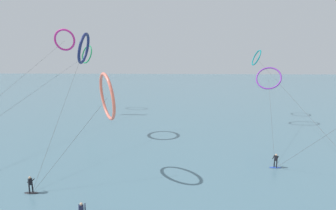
% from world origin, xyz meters
% --- Properties ---
extents(sea_water, '(400.00, 200.00, 0.08)m').
position_xyz_m(sea_water, '(0.00, 106.33, 0.04)').
color(sea_water, slate).
rests_on(sea_water, ground).
extents(surfer_charcoal, '(1.40, 0.72, 1.70)m').
position_xyz_m(surfer_charcoal, '(-12.75, 16.53, 0.82)').
color(surfer_charcoal, black).
rests_on(surfer_charcoal, ground).
extents(surfer_cobalt, '(1.40, 0.73, 1.70)m').
position_xyz_m(surfer_cobalt, '(12.47, 23.28, 0.82)').
color(surfer_cobalt, '#2647B7').
rests_on(surfer_cobalt, ground).
extents(kite_violet, '(8.26, 22.30, 11.13)m').
position_xyz_m(kite_violet, '(18.10, 43.48, 9.01)').
color(kite_violet, purple).
rests_on(kite_violet, ground).
extents(kite_coral, '(8.19, 6.12, 11.31)m').
position_xyz_m(kite_coral, '(-6.18, 20.28, 8.82)').
color(kite_coral, '#EA7260').
rests_on(kite_coral, ground).
extents(kite_teal, '(1.71, 41.98, 14.62)m').
position_xyz_m(kite_teal, '(17.94, 51.23, 12.83)').
color(kite_teal, teal).
rests_on(kite_teal, ground).
extents(kite_emerald, '(4.45, 51.45, 15.96)m').
position_xyz_m(kite_emerald, '(-21.59, 56.36, 13.67)').
color(kite_emerald, '#199351').
rests_on(kite_emerald, ground).
extents(kite_navy, '(2.24, 20.19, 16.63)m').
position_xyz_m(kite_navy, '(-13.65, 34.15, 14.18)').
color(kite_navy, navy).
rests_on(kite_navy, ground).
extents(kite_magenta, '(4.63, 40.49, 18.95)m').
position_xyz_m(kite_magenta, '(-23.49, 49.09, 16.60)').
color(kite_magenta, '#CC288E').
rests_on(kite_magenta, ground).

